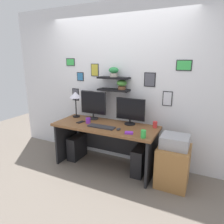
# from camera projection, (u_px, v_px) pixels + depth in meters

# --- Properties ---
(ground_plane) EXTENTS (8.00, 8.00, 0.00)m
(ground_plane) POSITION_uv_depth(u_px,v_px,m) (106.00, 166.00, 3.49)
(ground_plane) COLOR #70665B
(back_wall_assembly) EXTENTS (4.40, 0.24, 2.70)m
(back_wall_assembly) POSITION_uv_depth(u_px,v_px,m) (117.00, 85.00, 3.52)
(back_wall_assembly) COLOR silver
(back_wall_assembly) RESTS_ON ground
(desk) EXTENTS (1.71, 0.68, 0.75)m
(desk) POSITION_uv_depth(u_px,v_px,m) (107.00, 136.00, 3.40)
(desk) COLOR brown
(desk) RESTS_ON ground
(monitor_left) EXTENTS (0.49, 0.18, 0.50)m
(monitor_left) POSITION_uv_depth(u_px,v_px,m) (93.00, 104.00, 3.56)
(monitor_left) COLOR black
(monitor_left) RESTS_ON desk
(monitor_right) EXTENTS (0.49, 0.18, 0.43)m
(monitor_right) POSITION_uv_depth(u_px,v_px,m) (130.00, 111.00, 3.28)
(monitor_right) COLOR black
(monitor_right) RESTS_ON desk
(keyboard) EXTENTS (0.44, 0.14, 0.02)m
(keyboard) POSITION_uv_depth(u_px,v_px,m) (101.00, 127.00, 3.18)
(keyboard) COLOR #2D2D33
(keyboard) RESTS_ON desk
(computer_mouse) EXTENTS (0.06, 0.09, 0.03)m
(computer_mouse) POSITION_uv_depth(u_px,v_px,m) (119.00, 129.00, 3.05)
(computer_mouse) COLOR #2D2D33
(computer_mouse) RESTS_ON desk
(desk_lamp) EXTENTS (0.22, 0.22, 0.47)m
(desk_lamp) POSITION_uv_depth(u_px,v_px,m) (75.00, 96.00, 3.66)
(desk_lamp) COLOR black
(desk_lamp) RESTS_ON desk
(cell_phone) EXTENTS (0.09, 0.15, 0.01)m
(cell_phone) POSITION_uv_depth(u_px,v_px,m) (81.00, 122.00, 3.43)
(cell_phone) COLOR black
(cell_phone) RESTS_ON desk
(coffee_mug) EXTENTS (0.08, 0.08, 0.09)m
(coffee_mug) POSITION_uv_depth(u_px,v_px,m) (88.00, 121.00, 3.38)
(coffee_mug) COLOR purple
(coffee_mug) RESTS_ON desk
(pen_cup) EXTENTS (0.07, 0.07, 0.10)m
(pen_cup) POSITION_uv_depth(u_px,v_px,m) (155.00, 125.00, 3.15)
(pen_cup) COLOR red
(pen_cup) RESTS_ON desk
(scissors_tray) EXTENTS (0.14, 0.11, 0.02)m
(scissors_tray) POSITION_uv_depth(u_px,v_px,m) (129.00, 133.00, 2.91)
(scissors_tray) COLOR purple
(scissors_tray) RESTS_ON desk
(water_cup) EXTENTS (0.07, 0.07, 0.11)m
(water_cup) POSITION_uv_depth(u_px,v_px,m) (143.00, 134.00, 2.75)
(water_cup) COLOR green
(water_cup) RESTS_ON desk
(drawer_cabinet) EXTENTS (0.44, 0.50, 0.59)m
(drawer_cabinet) POSITION_uv_depth(u_px,v_px,m) (173.00, 165.00, 2.94)
(drawer_cabinet) COLOR #9E6B38
(drawer_cabinet) RESTS_ON ground
(printer) EXTENTS (0.38, 0.34, 0.17)m
(printer) POSITION_uv_depth(u_px,v_px,m) (175.00, 141.00, 2.84)
(printer) COLOR #9E9EA3
(printer) RESTS_ON drawer_cabinet
(computer_tower_left) EXTENTS (0.18, 0.40, 0.42)m
(computer_tower_left) POSITION_uv_depth(u_px,v_px,m) (77.00, 147.00, 3.75)
(computer_tower_left) COLOR black
(computer_tower_left) RESTS_ON ground
(computer_tower_right) EXTENTS (0.18, 0.40, 0.44)m
(computer_tower_right) POSITION_uv_depth(u_px,v_px,m) (140.00, 161.00, 3.22)
(computer_tower_right) COLOR black
(computer_tower_right) RESTS_ON ground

